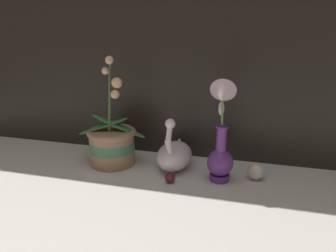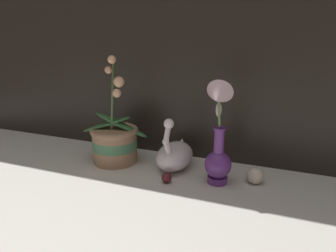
{
  "view_description": "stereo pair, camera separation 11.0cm",
  "coord_description": "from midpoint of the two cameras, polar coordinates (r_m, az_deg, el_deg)",
  "views": [
    {
      "loc": [
        0.26,
        -0.88,
        0.48
      ],
      "look_at": [
        -0.02,
        0.14,
        0.16
      ],
      "focal_mm": 35.0,
      "sensor_mm": 36.0,
      "label": 1
    },
    {
      "loc": [
        0.36,
        -0.84,
        0.48
      ],
      "look_at": [
        -0.02,
        0.14,
        0.16
      ],
      "focal_mm": 35.0,
      "sensor_mm": 36.0,
      "label": 2
    }
  ],
  "objects": [
    {
      "name": "glass_sphere",
      "position": [
        1.1,
        12.3,
        -7.82
      ],
      "size": [
        0.05,
        0.05,
        0.05
      ],
      "color": "beige",
      "rests_on": "ground_plane"
    },
    {
      "name": "swan_figurine",
      "position": [
        1.15,
        -1.64,
        -4.93
      ],
      "size": [
        0.12,
        0.2,
        0.2
      ],
      "color": "white",
      "rests_on": "ground_plane"
    },
    {
      "name": "orchid_potted_plant",
      "position": [
        1.2,
        -12.31,
        -2.87
      ],
      "size": [
        0.25,
        0.17,
        0.39
      ],
      "color": "#9E7556",
      "rests_on": "ground_plane"
    },
    {
      "name": "glass_bauble",
      "position": [
        1.06,
        -2.66,
        -9.03
      ],
      "size": [
        0.03,
        0.03,
        0.03
      ],
      "color": "#4C191E",
      "rests_on": "ground_plane"
    },
    {
      "name": "blue_vase",
      "position": [
        1.03,
        6.15,
        -3.17
      ],
      "size": [
        0.09,
        0.12,
        0.34
      ],
      "color": "#602D7F",
      "rests_on": "ground_plane"
    },
    {
      "name": "ground_plane",
      "position": [
        1.04,
        -4.21,
        -10.81
      ],
      "size": [
        2.8,
        2.8,
        0.0
      ],
      "primitive_type": "plane",
      "color": "beige"
    }
  ]
}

